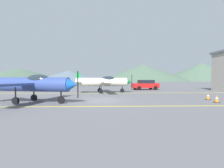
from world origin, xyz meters
TOP-DOWN VIEW (x-y plane):
  - ground_plane at (0.00, 0.00)m, footprint 400.00×400.00m
  - apron_line_near at (0.00, -3.34)m, footprint 80.00×0.16m
  - apron_line_far at (0.00, 7.56)m, footprint 80.00×0.16m
  - airplane_near at (-5.05, -1.43)m, footprint 7.52×8.57m
  - airplane_mid at (0.37, 8.00)m, footprint 7.49×8.60m
  - car_sedan at (7.16, 14.10)m, footprint 4.56×2.65m
  - traffic_cone_front at (9.54, 0.09)m, footprint 0.36×0.36m
  - traffic_cone_side at (9.14, -1.76)m, footprint 0.36×0.36m
  - hill_left at (-67.16, 125.79)m, footprint 82.28×82.28m
  - hill_centerleft at (-25.92, 114.41)m, footprint 52.16×52.16m
  - hill_centerright at (28.83, 119.32)m, footprint 70.06×70.06m
  - hill_right at (75.02, 121.16)m, footprint 64.31×64.31m

SIDE VIEW (x-z plane):
  - ground_plane at x=0.00m, z-range 0.00..0.00m
  - apron_line_near at x=0.00m, z-range 0.00..0.01m
  - apron_line_far at x=0.00m, z-range 0.00..0.01m
  - traffic_cone_front at x=9.54m, z-range -0.01..0.58m
  - traffic_cone_side at x=9.14m, z-range -0.01..0.58m
  - car_sedan at x=7.16m, z-range 0.03..1.65m
  - airplane_near at x=-5.05m, z-range 0.16..2.73m
  - airplane_mid at x=0.37m, z-range 0.16..2.73m
  - hill_centerleft at x=-25.92m, z-range 0.00..7.60m
  - hill_left at x=-67.16m, z-range 0.00..9.60m
  - hill_centerright at x=28.83m, z-range 0.00..12.62m
  - hill_right at x=75.02m, z-range 0.00..13.92m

